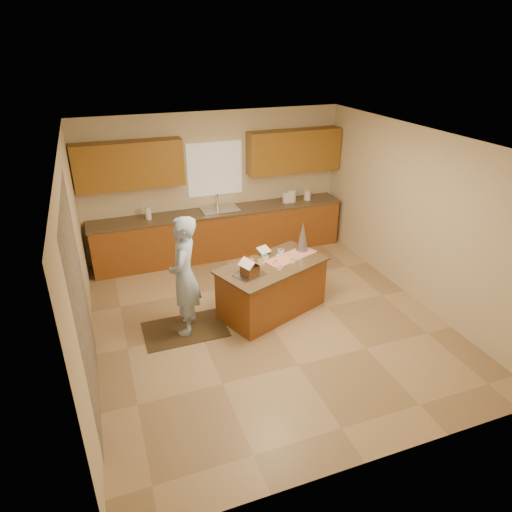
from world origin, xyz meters
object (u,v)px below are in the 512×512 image
object	(u,v)px
island_base	(272,289)
boy	(184,276)
gingerbread_house	(250,268)
tinsel_tree	(303,236)

from	to	relation	value
island_base	boy	xyz separation A→B (m)	(-1.34, -0.05, 0.50)
boy	gingerbread_house	bearing A→B (deg)	100.71
gingerbread_house	tinsel_tree	bearing A→B (deg)	25.76
tinsel_tree	gingerbread_house	size ratio (longest dim) A/B	1.52
tinsel_tree	gingerbread_house	world-z (taller)	tinsel_tree
tinsel_tree	gingerbread_house	distance (m)	1.18
island_base	tinsel_tree	xyz separation A→B (m)	(0.62, 0.29, 0.67)
island_base	gingerbread_house	xyz separation A→B (m)	(-0.44, -0.22, 0.54)
boy	tinsel_tree	bearing A→B (deg)	121.09
gingerbread_house	boy	bearing A→B (deg)	169.58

